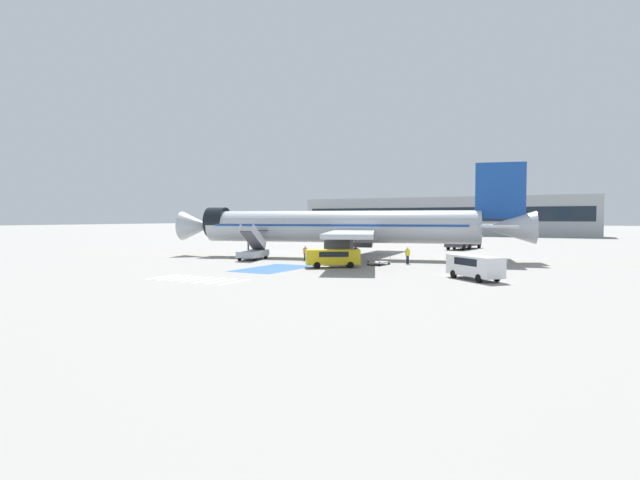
{
  "coord_description": "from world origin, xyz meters",
  "views": [
    {
      "loc": [
        25.86,
        -52.49,
        4.82
      ],
      "look_at": [
        -1.83,
        -1.0,
        2.22
      ],
      "focal_mm": 28.0,
      "sensor_mm": 36.0,
      "label": 1
    }
  ],
  "objects_px": {
    "ground_crew_2": "(408,254)",
    "terminal_building": "(441,216)",
    "baggage_cart": "(379,262)",
    "ground_crew_0": "(305,252)",
    "service_van_0": "(333,257)",
    "airliner": "(343,227)",
    "boarding_stairs_forward": "(253,251)",
    "fuel_tanker": "(464,238)",
    "service_van_1": "(475,265)",
    "ground_crew_1": "(349,254)"
  },
  "relations": [
    {
      "from": "ground_crew_2",
      "to": "terminal_building",
      "type": "bearing_deg",
      "value": -127.67
    },
    {
      "from": "fuel_tanker",
      "to": "airliner",
      "type": "bearing_deg",
      "value": -101.69
    },
    {
      "from": "ground_crew_0",
      "to": "airliner",
      "type": "bearing_deg",
      "value": -158.63
    },
    {
      "from": "airliner",
      "to": "boarding_stairs_forward",
      "type": "height_order",
      "value": "airliner"
    },
    {
      "from": "fuel_tanker",
      "to": "service_van_0",
      "type": "bearing_deg",
      "value": -90.07
    },
    {
      "from": "fuel_tanker",
      "to": "ground_crew_0",
      "type": "xyz_separation_m",
      "value": [
        -11.19,
        -29.57,
        -0.82
      ]
    },
    {
      "from": "boarding_stairs_forward",
      "to": "ground_crew_1",
      "type": "height_order",
      "value": "boarding_stairs_forward"
    },
    {
      "from": "service_van_0",
      "to": "baggage_cart",
      "type": "relative_size",
      "value": 1.92
    },
    {
      "from": "service_van_1",
      "to": "service_van_0",
      "type": "bearing_deg",
      "value": 117.88
    },
    {
      "from": "ground_crew_0",
      "to": "ground_crew_1",
      "type": "relative_size",
      "value": 0.92
    },
    {
      "from": "service_van_1",
      "to": "ground_crew_1",
      "type": "distance_m",
      "value": 16.35
    },
    {
      "from": "boarding_stairs_forward",
      "to": "service_van_1",
      "type": "height_order",
      "value": "boarding_stairs_forward"
    },
    {
      "from": "boarding_stairs_forward",
      "to": "ground_crew_2",
      "type": "bearing_deg",
      "value": -2.99
    },
    {
      "from": "service_van_0",
      "to": "ground_crew_2",
      "type": "relative_size",
      "value": 2.97
    },
    {
      "from": "airliner",
      "to": "terminal_building",
      "type": "height_order",
      "value": "airliner"
    },
    {
      "from": "ground_crew_0",
      "to": "ground_crew_2",
      "type": "bearing_deg",
      "value": 145.46
    },
    {
      "from": "baggage_cart",
      "to": "ground_crew_0",
      "type": "xyz_separation_m",
      "value": [
        -9.22,
        0.93,
        0.67
      ]
    },
    {
      "from": "ground_crew_0",
      "to": "ground_crew_2",
      "type": "xyz_separation_m",
      "value": [
        11.46,
        1.55,
        0.09
      ]
    },
    {
      "from": "boarding_stairs_forward",
      "to": "ground_crew_2",
      "type": "relative_size",
      "value": 3.13
    },
    {
      "from": "ground_crew_2",
      "to": "ground_crew_0",
      "type": "bearing_deg",
      "value": -42.57
    },
    {
      "from": "service_van_0",
      "to": "ground_crew_2",
      "type": "height_order",
      "value": "ground_crew_2"
    },
    {
      "from": "baggage_cart",
      "to": "service_van_0",
      "type": "bearing_deg",
      "value": 63.98
    },
    {
      "from": "terminal_building",
      "to": "airliner",
      "type": "bearing_deg",
      "value": -82.61
    },
    {
      "from": "airliner",
      "to": "ground_crew_2",
      "type": "relative_size",
      "value": 23.74
    },
    {
      "from": "ground_crew_0",
      "to": "ground_crew_1",
      "type": "height_order",
      "value": "ground_crew_1"
    },
    {
      "from": "fuel_tanker",
      "to": "service_van_1",
      "type": "xyz_separation_m",
      "value": [
        9.13,
        -38.45,
        -0.61
      ]
    },
    {
      "from": "airliner",
      "to": "ground_crew_2",
      "type": "xyz_separation_m",
      "value": [
        9.07,
        -3.27,
        -2.73
      ]
    },
    {
      "from": "boarding_stairs_forward",
      "to": "ground_crew_1",
      "type": "bearing_deg",
      "value": -10.27
    },
    {
      "from": "airliner",
      "to": "service_van_0",
      "type": "xyz_separation_m",
      "value": [
        3.89,
        -10.41,
        -2.68
      ]
    },
    {
      "from": "ground_crew_2",
      "to": "terminal_building",
      "type": "relative_size",
      "value": 0.02
    },
    {
      "from": "service_van_0",
      "to": "ground_crew_0",
      "type": "bearing_deg",
      "value": 13.23
    },
    {
      "from": "ground_crew_1",
      "to": "baggage_cart",
      "type": "bearing_deg",
      "value": -123.39
    },
    {
      "from": "boarding_stairs_forward",
      "to": "service_van_0",
      "type": "xyz_separation_m",
      "value": [
        12.17,
        -3.79,
        0.06
      ]
    },
    {
      "from": "service_van_0",
      "to": "terminal_building",
      "type": "xyz_separation_m",
      "value": [
        -15.37,
        98.99,
        4.21
      ]
    },
    {
      "from": "baggage_cart",
      "to": "ground_crew_1",
      "type": "relative_size",
      "value": 1.56
    },
    {
      "from": "service_van_1",
      "to": "baggage_cart",
      "type": "bearing_deg",
      "value": 95.44
    },
    {
      "from": "airliner",
      "to": "service_van_0",
      "type": "height_order",
      "value": "airliner"
    },
    {
      "from": "ground_crew_0",
      "to": "service_van_0",
      "type": "bearing_deg",
      "value": 96.07
    },
    {
      "from": "airliner",
      "to": "boarding_stairs_forward",
      "type": "distance_m",
      "value": 10.95
    },
    {
      "from": "service_van_0",
      "to": "terminal_building",
      "type": "distance_m",
      "value": 100.26
    },
    {
      "from": "airliner",
      "to": "fuel_tanker",
      "type": "height_order",
      "value": "airliner"
    },
    {
      "from": "airliner",
      "to": "baggage_cart",
      "type": "bearing_deg",
      "value": -144.02
    },
    {
      "from": "airliner",
      "to": "service_van_1",
      "type": "distance_m",
      "value": 22.71
    },
    {
      "from": "ground_crew_1",
      "to": "fuel_tanker",
      "type": "bearing_deg",
      "value": -45.06
    },
    {
      "from": "boarding_stairs_forward",
      "to": "fuel_tanker",
      "type": "distance_m",
      "value": 35.72
    },
    {
      "from": "ground_crew_1",
      "to": "terminal_building",
      "type": "xyz_separation_m",
      "value": [
        -15.05,
        94.44,
        4.26
      ]
    },
    {
      "from": "ground_crew_0",
      "to": "terminal_building",
      "type": "distance_m",
      "value": 93.94
    },
    {
      "from": "service_van_1",
      "to": "terminal_building",
      "type": "height_order",
      "value": "terminal_building"
    },
    {
      "from": "terminal_building",
      "to": "ground_crew_1",
      "type": "bearing_deg",
      "value": -80.95
    },
    {
      "from": "airliner",
      "to": "ground_crew_1",
      "type": "relative_size",
      "value": 23.85
    }
  ]
}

